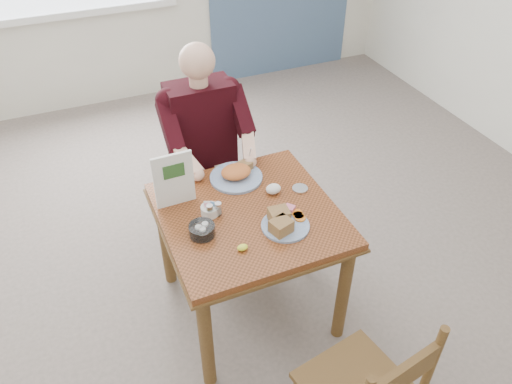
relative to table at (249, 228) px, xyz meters
name	(u,v)px	position (x,y,z in m)	size (l,w,h in m)	color
floor	(250,304)	(0.00, 0.00, -0.64)	(6.00, 6.00, 0.00)	#635850
lemon_wedge	(242,248)	(-0.13, -0.25, 0.13)	(0.05, 0.04, 0.03)	#E9F232
napkin	(273,189)	(0.19, 0.10, 0.14)	(0.08, 0.07, 0.05)	white
metal_dish	(300,189)	(0.34, 0.07, 0.12)	(0.09, 0.09, 0.01)	silver
table	(249,228)	(0.00, 0.00, 0.00)	(0.92, 0.92, 0.75)	brown
chair_far	(204,172)	(0.00, 0.80, -0.16)	(0.42, 0.42, 0.95)	brown
diner	(205,136)	(0.00, 0.71, 0.17)	(0.53, 0.56, 1.39)	gray
near_plate	(283,222)	(0.12, -0.17, 0.14)	(0.28, 0.28, 0.08)	white
far_plate	(237,174)	(0.05, 0.30, 0.14)	(0.38, 0.38, 0.08)	white
caddy	(210,210)	(-0.19, 0.06, 0.14)	(0.12, 0.12, 0.07)	white
shakers	(214,210)	(-0.18, 0.04, 0.15)	(0.08, 0.04, 0.08)	white
creamer	(202,230)	(-0.28, -0.07, 0.14)	(0.14, 0.14, 0.06)	white
menu	(174,180)	(-0.33, 0.22, 0.27)	(0.21, 0.02, 0.31)	white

